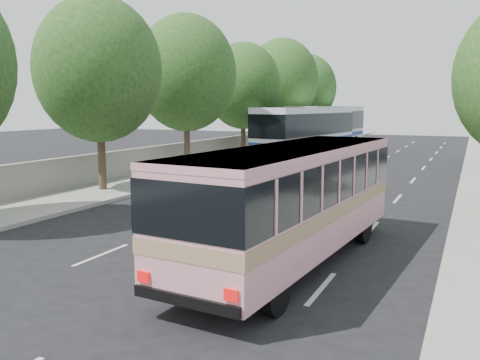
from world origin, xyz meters
The scene contains 14 objects.
ground centered at (0.00, 0.00, 0.00)m, with size 120.00×120.00×0.00m, color black.
sidewalk_left centered at (-8.50, 20.00, 0.07)m, with size 4.00×90.00×0.15m, color #9E998E.
low_wall centered at (-10.30, 20.00, 0.90)m, with size 0.30×90.00×1.50m, color #9E998E.
tree_left_b centered at (-8.42, 5.94, 5.82)m, with size 5.70×5.70×8.88m.
tree_left_c centered at (-8.62, 13.94, 6.12)m, with size 6.00×6.00×9.35m.
tree_left_d centered at (-8.52, 21.94, 5.63)m, with size 5.52×5.52×8.60m.
tree_left_e centered at (-8.42, 29.94, 6.43)m, with size 6.30×6.30×9.82m.
tree_left_f centered at (-8.62, 37.94, 6.00)m, with size 5.88×5.88×9.16m.
pink_bus centered at (3.02, -0.50, 1.86)m, with size 3.14×9.52×2.98m.
pink_taxi centered at (-2.00, 5.62, 0.83)m, with size 1.96×4.87×1.66m, color #E21383.
white_pickup centered at (-3.48, 15.40, 0.76)m, with size 2.14×5.26×1.53m, color silver.
tour_coach_front centered at (-4.58, 24.85, 2.33)m, with size 4.26×13.15×3.87m.
tour_coach_rear centered at (-4.73, 31.56, 2.37)m, with size 3.64×13.31×3.94m.
taxi_roof_sign centered at (-2.00, 5.62, 1.75)m, with size 0.55×0.18×0.18m, color silver.
Camera 1 is at (7.06, -12.48, 3.99)m, focal length 38.00 mm.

